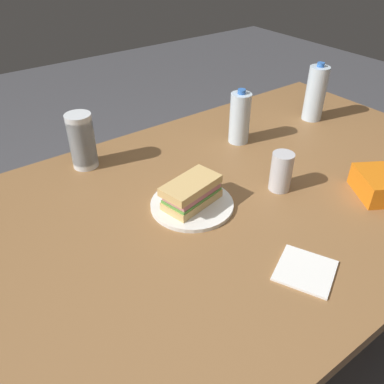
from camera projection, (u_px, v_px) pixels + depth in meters
The scene contains 9 objects.
ground_plane at pixel (219, 345), 1.63m from camera, with size 8.00×8.00×0.00m, color #4C4C51.
dining_table at pixel (227, 216), 1.24m from camera, with size 1.86×1.07×0.76m.
paper_plate at pixel (192, 204), 1.15m from camera, with size 0.24×0.24×0.01m, color white.
sandwich at pixel (192, 192), 1.12m from camera, with size 0.20×0.13×0.08m.
water_bottle_tall at pixel (315, 93), 1.58m from camera, with size 0.08×0.08×0.23m.
plastic_cup_stack at pixel (82, 141), 1.29m from camera, with size 0.08×0.08×0.18m.
water_bottle_spare at pixel (240, 118), 1.43m from camera, with size 0.07×0.07×0.20m.
soda_can_silver at pixel (281, 172), 1.19m from camera, with size 0.07×0.07×0.12m, color silver.
paper_napkin at pixel (305, 270), 0.94m from camera, with size 0.13×0.13×0.01m, color white.
Camera 1 is at (0.66, 0.72, 1.46)m, focal length 37.16 mm.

